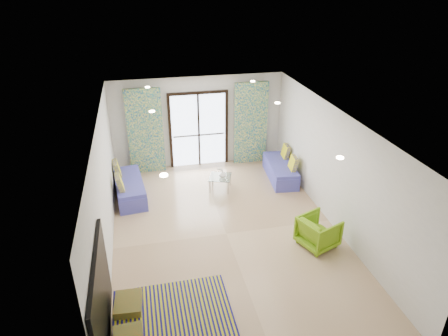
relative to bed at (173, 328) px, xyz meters
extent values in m
cube|color=black|center=(1.48, 6.35, 1.97)|extent=(1.76, 0.08, 0.08)
cube|color=black|center=(0.64, 6.35, 0.83)|extent=(0.08, 0.08, 2.20)
cube|color=black|center=(2.32, 6.35, 0.83)|extent=(0.08, 0.08, 2.20)
cube|color=black|center=(1.48, 6.35, 0.83)|extent=(0.05, 0.06, 2.20)
cube|color=#595451|center=(1.48, 6.37, 0.68)|extent=(1.52, 0.03, 0.04)
cube|color=white|center=(-0.07, 6.21, 0.98)|extent=(1.00, 0.10, 2.50)
cube|color=white|center=(3.03, 6.21, 0.98)|extent=(1.00, 0.10, 2.50)
cylinder|color=#FFE0B2|center=(0.08, 0.64, 2.40)|extent=(0.12, 0.12, 0.02)
cylinder|color=#FFE0B2|center=(2.88, 0.64, 2.40)|extent=(0.12, 0.12, 0.02)
cylinder|color=#FFE0B2|center=(0.08, 3.64, 2.40)|extent=(0.12, 0.12, 0.02)
cylinder|color=#FFE0B2|center=(2.88, 3.64, 2.40)|extent=(0.12, 0.12, 0.02)
cylinder|color=#FFE0B2|center=(0.08, 5.64, 2.40)|extent=(0.12, 0.12, 0.02)
cylinder|color=#FFE0B2|center=(2.88, 5.64, 2.40)|extent=(0.12, 0.12, 0.02)
cube|color=black|center=(-0.98, 0.00, 0.78)|extent=(0.06, 2.10, 1.50)
cube|color=silver|center=(-0.99, 1.25, 0.78)|extent=(0.02, 0.10, 0.10)
cube|color=silver|center=(0.03, 0.00, -0.08)|extent=(1.88, 1.51, 0.38)
cube|color=navy|center=(0.03, 0.00, 0.18)|extent=(1.86, 1.54, 0.14)
cube|color=#15613D|center=(-0.65, 0.36, 0.31)|extent=(0.46, 0.55, 0.13)
cube|color=#4646A7|center=(-0.62, 4.81, -0.07)|extent=(0.86, 1.83, 0.39)
cube|color=#4646A7|center=(-0.62, 4.81, 0.17)|extent=(0.84, 1.79, 0.10)
cube|color=navy|center=(-0.83, 4.37, 0.40)|extent=(0.24, 0.46, 0.41)
cube|color=navy|center=(-0.91, 5.19, 0.40)|extent=(0.24, 0.46, 0.41)
cube|color=#4646A7|center=(3.58, 4.96, -0.08)|extent=(0.82, 1.75, 0.38)
cube|color=#4646A7|center=(3.58, 4.96, 0.15)|extent=(0.80, 1.72, 0.09)
cube|color=navy|center=(3.77, 4.54, 0.37)|extent=(0.23, 0.44, 0.39)
cube|color=navy|center=(3.85, 5.33, 0.37)|extent=(0.23, 0.44, 0.39)
cylinder|color=silver|center=(1.45, 4.55, -0.09)|extent=(0.06, 0.06, 0.37)
cylinder|color=silver|center=(1.92, 4.39, -0.09)|extent=(0.06, 0.06, 0.37)
cylinder|color=silver|center=(1.62, 5.02, -0.09)|extent=(0.06, 0.06, 0.37)
cylinder|color=silver|center=(2.08, 4.85, -0.09)|extent=(0.06, 0.06, 0.37)
cube|color=#8CA59E|center=(1.77, 4.70, 0.09)|extent=(0.72, 0.72, 0.02)
sphere|color=white|center=(1.81, 4.69, 0.30)|extent=(0.06, 0.06, 0.06)
sphere|color=white|center=(1.78, 4.74, 0.31)|extent=(0.06, 0.06, 0.06)
sphere|color=white|center=(1.73, 4.72, 0.33)|extent=(0.06, 0.06, 0.06)
sphere|color=white|center=(1.75, 4.66, 0.35)|extent=(0.06, 0.06, 0.06)
imported|color=white|center=(1.82, 4.63, 0.20)|extent=(0.23, 0.23, 0.19)
imported|color=#76AB16|center=(3.31, 1.83, 0.10)|extent=(0.90, 0.93, 0.75)
camera|label=1|loc=(-0.18, -4.59, 5.08)|focal=32.00mm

